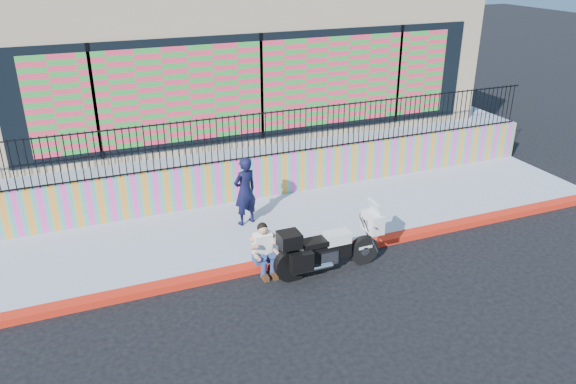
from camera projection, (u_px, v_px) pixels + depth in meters
ground at (327, 255)px, 12.39m from camera, size 90.00×90.00×0.00m
red_curb at (327, 252)px, 12.36m from camera, size 16.00×0.30×0.15m
sidewalk at (298, 221)px, 13.76m from camera, size 16.00×3.00×0.15m
mural_wall at (274, 175)px, 14.87m from camera, size 16.00×0.20×1.10m
metal_fence at (274, 133)px, 14.40m from camera, size 15.80×0.04×1.20m
elevated_platform at (221, 125)px, 19.22m from camera, size 16.00×10.00×1.25m
storefront_building at (219, 48)px, 17.98m from camera, size 14.00×8.06×4.00m
police_motorcycle at (327, 246)px, 11.53m from camera, size 2.32×0.77×1.44m
police_officer at (245, 191)px, 13.16m from camera, size 0.71×0.57×1.68m
seated_man at (265, 253)px, 11.57m from camera, size 0.54×0.71×1.06m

